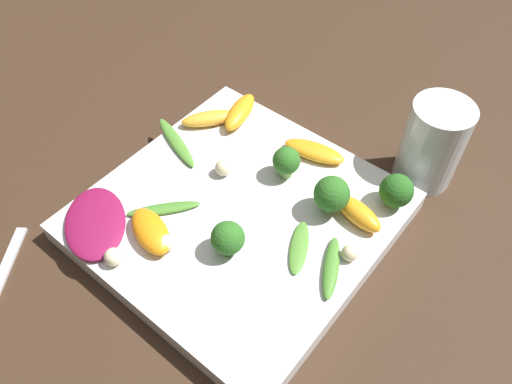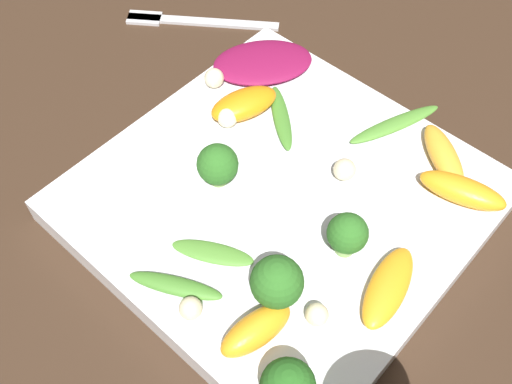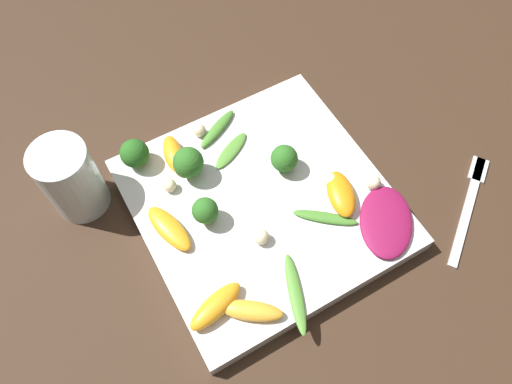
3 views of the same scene
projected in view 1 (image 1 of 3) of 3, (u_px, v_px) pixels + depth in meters
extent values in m
plane|color=#382619|center=(239.00, 223.00, 0.55)|extent=(2.40, 2.40, 0.00)
cube|color=white|center=(239.00, 216.00, 0.54)|extent=(0.29, 0.29, 0.03)
cylinder|color=silver|center=(432.00, 144.00, 0.56)|extent=(0.07, 0.07, 0.10)
ellipsoid|color=maroon|center=(95.00, 223.00, 0.51)|extent=(0.11, 0.11, 0.01)
ellipsoid|color=orange|center=(359.00, 214.00, 0.52)|extent=(0.03, 0.06, 0.02)
ellipsoid|color=orange|center=(151.00, 231.00, 0.50)|extent=(0.05, 0.07, 0.02)
ellipsoid|color=#FCAD33|center=(210.00, 118.00, 0.61)|extent=(0.07, 0.06, 0.02)
ellipsoid|color=orange|center=(314.00, 151.00, 0.58)|extent=(0.04, 0.08, 0.01)
ellipsoid|color=orange|center=(240.00, 112.00, 0.62)|extent=(0.07, 0.04, 0.02)
cylinder|color=#84AD5B|center=(330.00, 205.00, 0.53)|extent=(0.01, 0.01, 0.02)
sphere|color=#2D6B23|center=(332.00, 194.00, 0.51)|extent=(0.04, 0.04, 0.04)
cylinder|color=#84AD5B|center=(286.00, 170.00, 0.56)|extent=(0.01, 0.01, 0.01)
sphere|color=#2D6B23|center=(286.00, 161.00, 0.55)|extent=(0.03, 0.03, 0.03)
cylinder|color=#7A9E51|center=(393.00, 200.00, 0.53)|extent=(0.01, 0.01, 0.01)
sphere|color=#26601E|center=(396.00, 191.00, 0.52)|extent=(0.04, 0.04, 0.04)
cylinder|color=#7A9E51|center=(228.00, 247.00, 0.49)|extent=(0.02, 0.02, 0.01)
sphere|color=#2D6B23|center=(228.00, 238.00, 0.48)|extent=(0.03, 0.03, 0.03)
ellipsoid|color=#518E33|center=(176.00, 142.00, 0.59)|extent=(0.05, 0.09, 0.01)
ellipsoid|color=#47842D|center=(329.00, 270.00, 0.48)|extent=(0.07, 0.05, 0.01)
ellipsoid|color=#518E33|center=(297.00, 249.00, 0.50)|extent=(0.07, 0.05, 0.01)
ellipsoid|color=#47842D|center=(164.00, 209.00, 0.53)|extent=(0.07, 0.06, 0.01)
sphere|color=beige|center=(113.00, 257.00, 0.48)|extent=(0.02, 0.02, 0.02)
sphere|color=beige|center=(223.00, 168.00, 0.56)|extent=(0.02, 0.02, 0.02)
sphere|color=beige|center=(340.00, 184.00, 0.54)|extent=(0.02, 0.02, 0.02)
sphere|color=beige|center=(350.00, 253.00, 0.49)|extent=(0.02, 0.02, 0.02)
sphere|color=beige|center=(166.00, 243.00, 0.49)|extent=(0.02, 0.02, 0.02)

